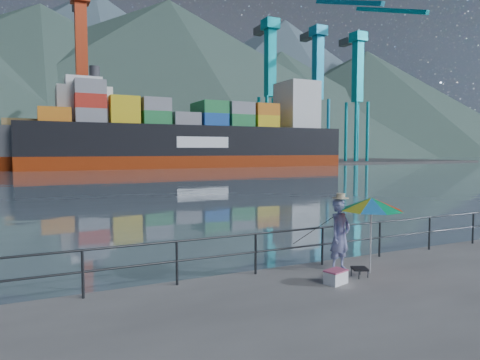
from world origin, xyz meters
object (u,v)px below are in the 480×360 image
at_px(beach_umbrella, 371,204).
at_px(cooler_bag, 336,277).
at_px(fisherman, 340,235).
at_px(container_ship, 202,136).

height_order(beach_umbrella, cooler_bag, beach_umbrella).
xyz_separation_m(fisherman, container_ship, (22.52, 70.30, 4.91)).
xyz_separation_m(fisherman, cooler_bag, (-0.76, -0.81, -0.77)).
height_order(fisherman, cooler_bag, fisherman).
height_order(fisherman, container_ship, container_ship).
bearing_deg(cooler_bag, beach_umbrella, -2.97).
distance_m(fisherman, beach_umbrella, 1.10).
distance_m(cooler_bag, container_ship, 75.04).
relative_size(fisherman, container_ship, 0.03).
bearing_deg(fisherman, cooler_bag, -147.61).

